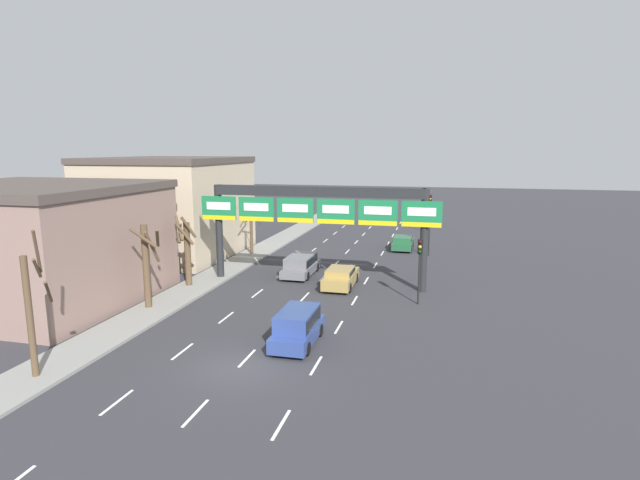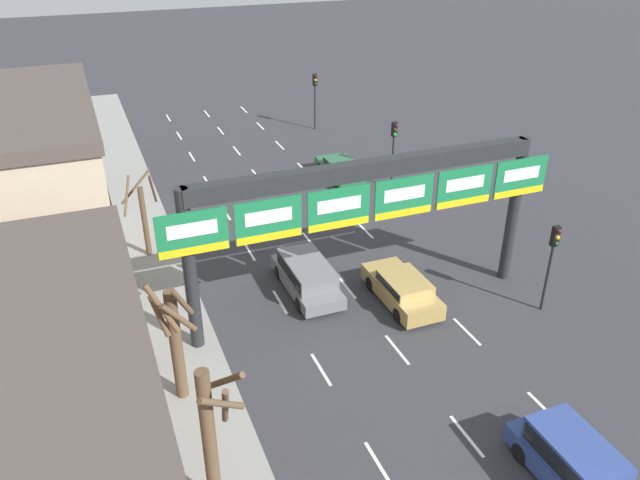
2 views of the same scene
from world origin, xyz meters
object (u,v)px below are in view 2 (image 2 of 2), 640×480
(suv_grey, at_px, (307,274))
(tree_bare_second, at_px, (212,434))
(suv_blue, at_px, (573,460))
(sign_gantry, at_px, (369,198))
(car_gold, at_px, (402,288))
(tree_bare_third, at_px, (143,214))
(traffic_light_mid_block, at_px, (553,251))
(car_green, at_px, (340,168))
(traffic_light_near_gantry, at_px, (394,141))
(traffic_light_far_end, at_px, (315,90))
(tree_bare_furthest, at_px, (175,338))

(suv_grey, xyz_separation_m, tree_bare_second, (-6.57, -10.17, 2.08))
(suv_blue, distance_m, tree_bare_second, 10.84)
(sign_gantry, xyz_separation_m, car_gold, (1.79, -0.09, -4.68))
(suv_blue, bearing_deg, tree_bare_third, 117.38)
(traffic_light_mid_block, bearing_deg, suv_grey, 149.85)
(car_green, bearing_deg, suv_blue, -97.20)
(suv_grey, height_order, traffic_light_mid_block, traffic_light_mid_block)
(car_green, distance_m, tree_bare_third, 14.54)
(suv_blue, height_order, tree_bare_second, tree_bare_second)
(car_green, xyz_separation_m, traffic_light_near_gantry, (2.49, -2.46, 2.34))
(car_green, height_order, traffic_light_far_end, traffic_light_far_end)
(tree_bare_second, bearing_deg, car_green, 58.83)
(traffic_light_mid_block, bearing_deg, tree_bare_furthest, 179.53)
(traffic_light_far_end, bearing_deg, suv_blue, -98.64)
(suv_blue, bearing_deg, sign_gantry, 99.39)
(sign_gantry, height_order, traffic_light_near_gantry, sign_gantry)
(sign_gantry, bearing_deg, traffic_light_mid_block, -21.63)
(suv_blue, bearing_deg, tree_bare_furthest, 141.90)
(sign_gantry, distance_m, tree_bare_second, 11.70)
(suv_grey, height_order, tree_bare_furthest, tree_bare_furthest)
(traffic_light_far_end, distance_m, tree_bare_second, 35.90)
(suv_blue, relative_size, tree_bare_third, 0.92)
(sign_gantry, relative_size, suv_grey, 3.48)
(car_green, relative_size, tree_bare_second, 0.88)
(car_gold, xyz_separation_m, tree_bare_third, (-9.97, 8.49, 1.67))
(suv_blue, height_order, suv_grey, suv_blue)
(traffic_light_mid_block, relative_size, tree_bare_third, 0.91)
(tree_bare_second, bearing_deg, sign_gantry, 42.79)
(car_gold, distance_m, suv_grey, 4.39)
(tree_bare_second, bearing_deg, tree_bare_furthest, 91.75)
(tree_bare_furthest, bearing_deg, car_green, 51.65)
(traffic_light_far_end, bearing_deg, car_green, -102.16)
(suv_grey, xyz_separation_m, traffic_light_far_end, (9.01, 22.17, 2.27))
(suv_grey, distance_m, tree_bare_furthest, 8.68)
(suv_grey, bearing_deg, sign_gantry, -52.81)
(sign_gantry, distance_m, traffic_light_near_gantry, 14.24)
(car_gold, xyz_separation_m, tree_bare_furthest, (-10.34, -2.67, 2.02))
(sign_gantry, bearing_deg, car_gold, -2.81)
(traffic_light_mid_block, xyz_separation_m, tree_bare_third, (-15.46, 11.29, -0.56))
(traffic_light_mid_block, distance_m, tree_bare_second, 16.42)
(sign_gantry, distance_m, tree_bare_furthest, 9.37)
(car_green, relative_size, car_gold, 0.97)
(car_gold, height_order, tree_bare_third, tree_bare_third)
(tree_bare_furthest, bearing_deg, traffic_light_far_end, 60.07)
(tree_bare_third, distance_m, tree_bare_furthest, 11.17)
(traffic_light_near_gantry, height_order, traffic_light_far_end, traffic_light_far_end)
(suv_blue, bearing_deg, traffic_light_mid_block, 55.54)
(suv_blue, xyz_separation_m, tree_bare_second, (-10.19, 3.10, 1.98))
(car_green, bearing_deg, tree_bare_furthest, -128.35)
(traffic_light_near_gantry, height_order, tree_bare_furthest, tree_bare_furthest)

